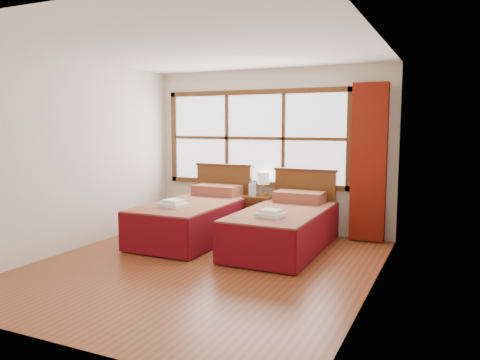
% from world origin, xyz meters
% --- Properties ---
extents(floor, '(4.50, 4.50, 0.00)m').
position_xyz_m(floor, '(0.00, 0.00, 0.00)').
color(floor, brown).
rests_on(floor, ground).
extents(ceiling, '(4.50, 4.50, 0.00)m').
position_xyz_m(ceiling, '(0.00, 0.00, 2.60)').
color(ceiling, white).
rests_on(ceiling, wall_back).
extents(wall_back, '(4.00, 0.00, 4.00)m').
position_xyz_m(wall_back, '(0.00, 2.25, 1.30)').
color(wall_back, silver).
rests_on(wall_back, floor).
extents(wall_left, '(0.00, 4.50, 4.50)m').
position_xyz_m(wall_left, '(-2.00, 0.00, 1.30)').
color(wall_left, silver).
rests_on(wall_left, floor).
extents(wall_right, '(0.00, 4.50, 4.50)m').
position_xyz_m(wall_right, '(2.00, 0.00, 1.30)').
color(wall_right, silver).
rests_on(wall_right, floor).
extents(window, '(3.16, 0.06, 1.56)m').
position_xyz_m(window, '(-0.25, 2.21, 1.50)').
color(window, white).
rests_on(window, wall_back).
extents(curtain, '(0.50, 0.16, 2.30)m').
position_xyz_m(curtain, '(1.60, 2.11, 1.17)').
color(curtain, maroon).
rests_on(curtain, wall_back).
extents(bed_left, '(1.10, 2.13, 1.07)m').
position_xyz_m(bed_left, '(-0.78, 1.20, 0.33)').
color(bed_left, '#421F0D').
rests_on(bed_left, floor).
extents(bed_right, '(1.07, 2.09, 1.04)m').
position_xyz_m(bed_right, '(0.63, 1.20, 0.32)').
color(bed_right, '#421F0D').
rests_on(bed_right, floor).
extents(nightstand, '(0.44, 0.44, 0.59)m').
position_xyz_m(nightstand, '(-0.08, 1.99, 0.30)').
color(nightstand, '#552F12').
rests_on(nightstand, floor).
extents(towels_left, '(0.37, 0.33, 0.10)m').
position_xyz_m(towels_left, '(-0.84, 0.67, 0.61)').
color(towels_left, white).
rests_on(towels_left, bed_left).
extents(towels_right, '(0.35, 0.32, 0.10)m').
position_xyz_m(towels_right, '(0.65, 0.63, 0.60)').
color(towels_right, white).
rests_on(towels_right, bed_right).
extents(lamp, '(0.20, 0.20, 0.38)m').
position_xyz_m(lamp, '(-0.02, 2.03, 0.86)').
color(lamp, gold).
rests_on(lamp, nightstand).
extents(bottle_near, '(0.06, 0.06, 0.22)m').
position_xyz_m(bottle_near, '(-0.22, 1.98, 0.69)').
color(bottle_near, '#C0DEF7').
rests_on(bottle_near, nightstand).
extents(bottle_far, '(0.07, 0.07, 0.25)m').
position_xyz_m(bottle_far, '(-0.13, 1.91, 0.71)').
color(bottle_far, '#C0DEF7').
rests_on(bottle_far, nightstand).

